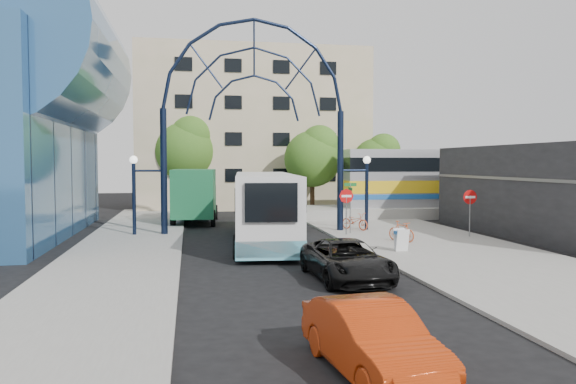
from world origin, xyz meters
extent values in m
plane|color=black|center=(0.00, 0.00, 0.00)|extent=(120.00, 120.00, 0.00)
cube|color=gray|center=(8.00, 4.00, 0.06)|extent=(8.00, 56.00, 0.12)
cube|color=gray|center=(-6.50, 6.00, 0.06)|extent=(5.00, 50.00, 0.12)
cylinder|color=black|center=(-5.00, 14.00, 3.50)|extent=(0.36, 0.36, 7.00)
cylinder|color=black|center=(5.00, 14.00, 3.50)|extent=(0.36, 0.36, 7.00)
cylinder|color=black|center=(-6.60, 14.00, 2.00)|extent=(0.20, 0.20, 4.00)
cylinder|color=black|center=(6.60, 14.00, 2.00)|extent=(0.20, 0.20, 4.00)
sphere|color=white|center=(-6.60, 14.00, 4.20)|extent=(0.44, 0.44, 0.44)
sphere|color=white|center=(6.60, 14.00, 4.20)|extent=(0.44, 0.44, 0.44)
cylinder|color=slate|center=(4.80, 12.00, 1.22)|extent=(0.06, 0.06, 2.20)
cylinder|color=red|center=(4.80, 12.00, 2.22)|extent=(0.80, 0.04, 0.80)
cube|color=white|center=(4.80, 11.97, 2.22)|extent=(0.55, 0.02, 0.12)
cylinder|color=slate|center=(11.00, 10.00, 1.22)|extent=(0.06, 0.06, 2.20)
cylinder|color=red|center=(11.00, 10.00, 2.22)|extent=(0.76, 0.04, 0.76)
cube|color=white|center=(11.00, 9.97, 2.22)|extent=(0.55, 0.02, 0.12)
cylinder|color=slate|center=(5.20, 12.60, 1.52)|extent=(0.05, 0.05, 2.80)
cube|color=#146626|center=(5.20, 12.60, 2.82)|extent=(0.70, 0.03, 0.18)
cube|color=#146626|center=(5.20, 12.60, 2.57)|extent=(0.03, 0.70, 0.18)
cube|color=white|center=(5.60, 5.80, 0.62)|extent=(0.55, 0.26, 0.99)
cube|color=white|center=(5.60, 6.15, 0.62)|extent=(0.55, 0.26, 0.99)
cube|color=#1E59A5|center=(5.60, 5.98, 0.95)|extent=(0.55, 0.42, 0.14)
cylinder|color=#2E5C8D|center=(-12.00, 15.00, 10.00)|extent=(9.00, 16.00, 9.00)
cube|color=black|center=(16.00, 10.00, 2.50)|extent=(6.00, 16.00, 5.00)
cube|color=tan|center=(2.00, 35.00, 7.00)|extent=(20.00, 12.00, 14.00)
cube|color=gray|center=(20.00, 22.00, 0.40)|extent=(32.00, 5.00, 0.80)
cube|color=#B7B7BC|center=(20.00, 22.00, 2.90)|extent=(25.00, 3.00, 4.20)
cube|color=gold|center=(20.00, 22.00, 2.30)|extent=(25.10, 3.05, 0.90)
cube|color=black|center=(20.00, 22.00, 3.90)|extent=(25.05, 3.05, 1.00)
cube|color=#1E59A5|center=(20.00, 22.00, 1.60)|extent=(25.10, 3.05, 0.35)
cylinder|color=#382314|center=(6.00, 26.00, 1.26)|extent=(0.36, 0.36, 2.52)
sphere|color=#285817|center=(6.00, 26.00, 4.34)|extent=(4.48, 4.48, 4.48)
sphere|color=#285817|center=(6.50, 25.70, 5.46)|extent=(3.08, 3.08, 3.08)
cylinder|color=#382314|center=(-4.00, 30.00, 1.44)|extent=(0.36, 0.36, 2.88)
sphere|color=#285817|center=(-4.00, 30.00, 4.96)|extent=(5.12, 5.12, 5.12)
sphere|color=#285817|center=(-3.50, 29.70, 6.24)|extent=(3.52, 3.52, 3.52)
cylinder|color=#382314|center=(12.00, 28.00, 1.17)|extent=(0.36, 0.36, 2.34)
sphere|color=#285817|center=(12.00, 28.00, 4.03)|extent=(4.16, 4.16, 4.16)
sphere|color=#285817|center=(12.50, 27.70, 5.07)|extent=(2.86, 2.86, 2.86)
cube|color=silver|center=(0.07, 10.27, 1.90)|extent=(3.89, 12.70, 3.15)
cube|color=#63C4DD|center=(0.07, 10.27, 0.60)|extent=(3.93, 12.70, 0.76)
cube|color=black|center=(0.07, 10.27, 2.55)|extent=(3.93, 12.46, 0.98)
cube|color=black|center=(-0.51, 3.97, 2.50)|extent=(2.06, 0.34, 1.52)
cube|color=black|center=(0.63, 16.44, 1.74)|extent=(2.61, 0.43, 1.74)
cylinder|color=black|center=(-0.93, 14.25, 0.52)|extent=(0.40, 1.07, 1.04)
cylinder|color=black|center=(1.76, 14.01, 0.52)|extent=(0.40, 1.07, 1.04)
cylinder|color=black|center=(-1.70, 5.79, 0.52)|extent=(0.40, 1.07, 1.04)
cylinder|color=black|center=(0.99, 5.54, 0.52)|extent=(0.40, 1.07, 1.04)
cube|color=black|center=(-3.05, 22.89, 1.20)|extent=(2.71, 2.81, 2.40)
cube|color=black|center=(-2.94, 24.19, 1.69)|extent=(2.18, 0.28, 1.09)
cube|color=#1B693C|center=(-3.30, 19.62, 2.07)|extent=(3.01, 5.21, 3.06)
cylinder|color=black|center=(-4.32, 22.66, 0.52)|extent=(0.37, 1.07, 1.05)
cylinder|color=black|center=(-1.82, 22.46, 0.52)|extent=(0.37, 1.07, 1.05)
cylinder|color=black|center=(-4.66, 18.42, 0.52)|extent=(0.37, 1.07, 1.05)
cylinder|color=black|center=(-2.16, 18.22, 0.52)|extent=(0.37, 1.07, 1.05)
imported|color=black|center=(1.67, 0.98, 0.69)|extent=(2.50, 5.08, 1.39)
imported|color=#B12F0A|center=(-0.24, -7.41, 0.69)|extent=(1.95, 4.34, 1.38)
imported|color=#CB4C28|center=(5.89, 14.00, 0.62)|extent=(1.61, 1.96, 1.00)
imported|color=#D2542A|center=(6.77, 8.93, 0.62)|extent=(1.16, 1.71, 1.01)
camera|label=1|loc=(-3.63, -17.46, 4.04)|focal=35.00mm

